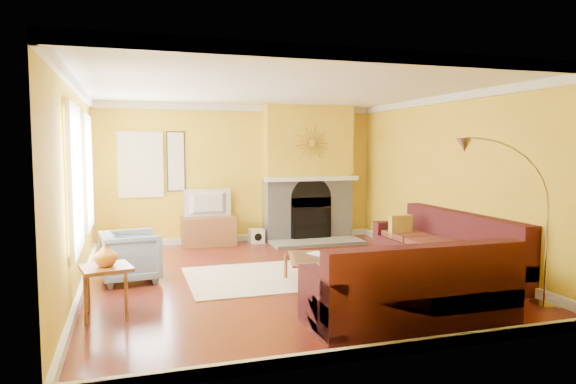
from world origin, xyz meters
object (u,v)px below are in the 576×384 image
object	(u,v)px
media_console	(209,231)
arc_lamp	(510,227)
coffee_table	(325,270)
sectional_sofa	(388,254)
armchair	(131,256)
side_table	(107,291)

from	to	relation	value
media_console	arc_lamp	xyz separation A→B (m)	(2.65, -4.98, 0.70)
media_console	arc_lamp	size ratio (longest dim) A/B	0.51
coffee_table	media_console	bearing A→B (deg)	108.77
sectional_sofa	media_console	size ratio (longest dim) A/B	3.57
media_console	armchair	bearing A→B (deg)	-121.73
sectional_sofa	armchair	bearing A→B (deg)	158.27
armchair	arc_lamp	world-z (taller)	arc_lamp
coffee_table	side_table	xyz separation A→B (m)	(-2.80, -0.54, 0.09)
armchair	side_table	distance (m)	1.50
sectional_sofa	armchair	xyz separation A→B (m)	(-3.29, 1.31, -0.10)
armchair	side_table	size ratio (longest dim) A/B	1.38
sectional_sofa	arc_lamp	size ratio (longest dim) A/B	1.83
sectional_sofa	media_console	world-z (taller)	sectional_sofa
sectional_sofa	media_console	distance (m)	4.08
side_table	armchair	bearing A→B (deg)	79.90
sectional_sofa	coffee_table	world-z (taller)	sectional_sofa
coffee_table	arc_lamp	bearing A→B (deg)	-48.17
media_console	arc_lamp	distance (m)	5.69
sectional_sofa	side_table	xyz separation A→B (m)	(-3.56, -0.16, -0.17)
armchair	sectional_sofa	bearing A→B (deg)	-118.93
coffee_table	side_table	size ratio (longest dim) A/B	1.70
arc_lamp	armchair	bearing A→B (deg)	146.84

